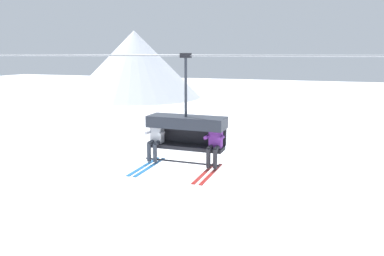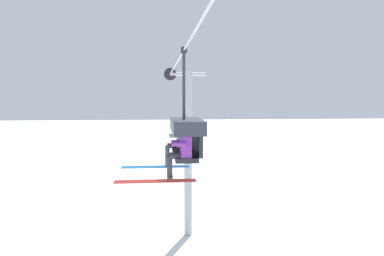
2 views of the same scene
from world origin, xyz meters
The scene contains 5 objects.
mountain_peak_west centered at (-25.89, 48.05, 5.65)m, with size 22.60×22.60×11.30m.
lift_cable centered at (2.19, -0.80, 7.42)m, with size 19.17×0.05×0.05m.
chairlift_chair centered at (1.99, -0.73, 5.58)m, with size 2.06×0.74×2.77m.
skier_white centered at (1.17, -0.95, 5.28)m, with size 0.46×1.70×1.23m.
skier_purple centered at (2.80, -0.95, 5.28)m, with size 0.46×1.70×1.23m.
Camera 1 is at (5.38, -9.73, 7.47)m, focal length 35.00 mm.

